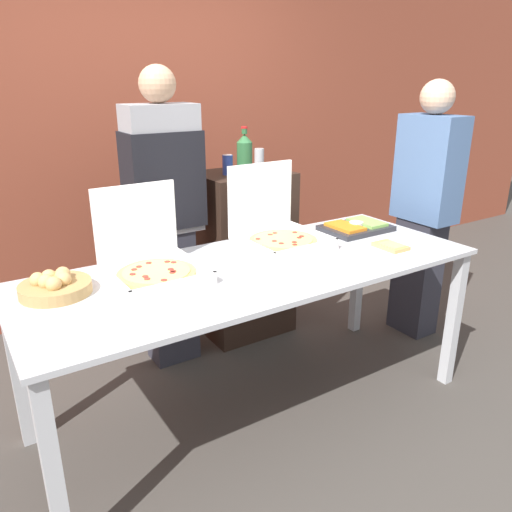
# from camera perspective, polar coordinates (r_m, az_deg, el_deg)

# --- Properties ---
(ground_plane) EXTENTS (16.00, 16.00, 0.00)m
(ground_plane) POSITION_cam_1_polar(r_m,az_deg,el_deg) (2.84, 0.00, -17.00)
(ground_plane) COLOR #423D38
(brick_wall_behind) EXTENTS (10.00, 0.06, 2.80)m
(brick_wall_behind) POSITION_cam_1_polar(r_m,az_deg,el_deg) (3.83, -14.41, 14.69)
(brick_wall_behind) COLOR brown
(brick_wall_behind) RESTS_ON ground_plane
(buffet_table) EXTENTS (2.26, 0.87, 0.83)m
(buffet_table) POSITION_cam_1_polar(r_m,az_deg,el_deg) (2.47, 0.00, -3.10)
(buffet_table) COLOR silver
(buffet_table) RESTS_ON ground_plane
(pizza_box_near_right) EXTENTS (0.41, 0.43, 0.40)m
(pizza_box_near_right) POSITION_cam_1_polar(r_m,az_deg,el_deg) (2.33, -11.87, -0.60)
(pizza_box_near_right) COLOR white
(pizza_box_near_right) RESTS_ON buffet_table
(pizza_box_far_right) EXTENTS (0.43, 0.45, 0.42)m
(pizza_box_far_right) POSITION_cam_1_polar(r_m,az_deg,el_deg) (2.74, 2.47, 2.95)
(pizza_box_far_right) COLOR white
(pizza_box_far_right) RESTS_ON buffet_table
(paper_plate_front_left) EXTENTS (0.24, 0.24, 0.03)m
(paper_plate_front_left) POSITION_cam_1_polar(r_m,az_deg,el_deg) (2.76, 15.13, 0.98)
(paper_plate_front_left) COLOR white
(paper_plate_front_left) RESTS_ON buffet_table
(veggie_tray) EXTENTS (0.39, 0.28, 0.05)m
(veggie_tray) POSITION_cam_1_polar(r_m,az_deg,el_deg) (3.05, 11.36, 3.26)
(veggie_tray) COLOR #28282D
(veggie_tray) RESTS_ON buffet_table
(bread_basket) EXTENTS (0.30, 0.30, 0.10)m
(bread_basket) POSITION_cam_1_polar(r_m,az_deg,el_deg) (2.27, -21.98, -3.16)
(bread_basket) COLOR tan
(bread_basket) RESTS_ON buffet_table
(sideboard_podium) EXTENTS (0.59, 0.46, 1.12)m
(sideboard_podium) POSITION_cam_1_polar(r_m,az_deg,el_deg) (3.40, -1.45, 0.22)
(sideboard_podium) COLOR black
(sideboard_podium) RESTS_ON ground_plane
(soda_bottle) EXTENTS (0.10, 0.10, 0.29)m
(soda_bottle) POSITION_cam_1_polar(r_m,az_deg,el_deg) (3.19, -1.32, 11.62)
(soda_bottle) COLOR #2D6638
(soda_bottle) RESTS_ON sideboard_podium
(soda_can_silver) EXTENTS (0.07, 0.07, 0.12)m
(soda_can_silver) POSITION_cam_1_polar(r_m,az_deg,el_deg) (3.46, 0.37, 11.18)
(soda_can_silver) COLOR silver
(soda_can_silver) RESTS_ON sideboard_podium
(soda_can_colored) EXTENTS (0.07, 0.07, 0.12)m
(soda_can_colored) POSITION_cam_1_polar(r_m,az_deg,el_deg) (3.18, -3.26, 10.37)
(soda_can_colored) COLOR #334CB2
(soda_can_colored) RESTS_ON sideboard_podium
(person_server_vest) EXTENTS (0.42, 0.24, 1.77)m
(person_server_vest) POSITION_cam_1_polar(r_m,az_deg,el_deg) (2.95, -10.36, 5.68)
(person_server_vest) COLOR #2D2D38
(person_server_vest) RESTS_ON ground_plane
(person_guest_plaid) EXTENTS (0.22, 0.40, 1.69)m
(person_guest_plaid) POSITION_cam_1_polar(r_m,az_deg,el_deg) (3.47, 18.69, 5.19)
(person_guest_plaid) COLOR #2D2D38
(person_guest_plaid) RESTS_ON ground_plane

